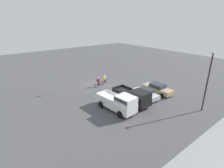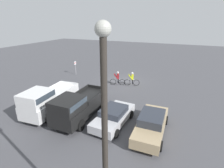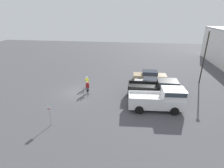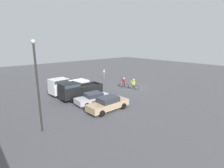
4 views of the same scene
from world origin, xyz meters
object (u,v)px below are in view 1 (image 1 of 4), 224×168
(sedan_0, at_px, (157,88))
(pickup_truck_1, at_px, (119,102))
(cyclist_0, at_px, (98,82))
(sedan_1, at_px, (145,93))
(lamppost, at_px, (208,78))
(pickup_truck_0, at_px, (133,96))
(cyclist_1, at_px, (104,79))
(fire_lane_sign, at_px, (55,87))

(sedan_0, height_order, pickup_truck_1, pickup_truck_1)
(cyclist_0, bearing_deg, pickup_truck_1, 71.74)
(sedan_1, height_order, lamppost, lamppost)
(sedan_1, bearing_deg, sedan_0, 178.85)
(sedan_0, height_order, lamppost, lamppost)
(pickup_truck_0, height_order, cyclist_1, pickup_truck_0)
(pickup_truck_0, xyz_separation_m, cyclist_1, (-1.66, -8.79, -0.33))
(pickup_truck_0, relative_size, lamppost, 0.76)
(pickup_truck_1, distance_m, fire_lane_sign, 10.82)
(sedan_0, relative_size, lamppost, 0.65)
(sedan_0, distance_m, cyclist_1, 9.28)
(pickup_truck_1, bearing_deg, lamppost, 142.18)
(cyclist_1, distance_m, lamppost, 16.24)
(sedan_1, relative_size, cyclist_0, 2.50)
(cyclist_1, height_order, lamppost, lamppost)
(pickup_truck_1, relative_size, cyclist_1, 3.24)
(pickup_truck_0, height_order, lamppost, lamppost)
(cyclist_1, height_order, fire_lane_sign, fire_lane_sign)
(pickup_truck_0, distance_m, cyclist_0, 8.30)
(sedan_0, bearing_deg, sedan_1, -1.15)
(pickup_truck_0, bearing_deg, cyclist_1, -100.71)
(sedan_1, relative_size, fire_lane_sign, 2.20)
(sedan_1, height_order, fire_lane_sign, fire_lane_sign)
(cyclist_1, bearing_deg, lamppost, 103.95)
(fire_lane_sign, xyz_separation_m, lamppost, (-12.40, 16.40, 3.07))
(pickup_truck_0, distance_m, pickup_truck_1, 2.78)
(lamppost, bearing_deg, cyclist_0, -69.91)
(cyclist_0, bearing_deg, sedan_0, 125.13)
(sedan_0, bearing_deg, lamppost, 89.09)
(pickup_truck_1, bearing_deg, sedan_0, -175.98)
(pickup_truck_0, bearing_deg, cyclist_0, -90.24)
(sedan_1, xyz_separation_m, cyclist_1, (1.14, -8.35, 0.16))
(sedan_1, relative_size, pickup_truck_1, 0.78)
(sedan_0, distance_m, cyclist_0, 9.67)
(cyclist_0, distance_m, cyclist_1, 1.70)
(pickup_truck_1, distance_m, lamppost, 10.89)
(pickup_truck_0, xyz_separation_m, cyclist_0, (-0.03, -8.29, -0.33))
(sedan_0, relative_size, cyclist_0, 2.71)
(pickup_truck_1, bearing_deg, fire_lane_sign, -67.49)
(pickup_truck_0, height_order, cyclist_0, pickup_truck_0)
(sedan_1, bearing_deg, pickup_truck_0, 8.90)
(sedan_0, bearing_deg, cyclist_1, -64.90)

